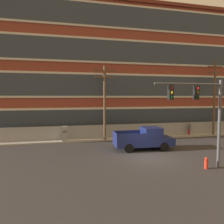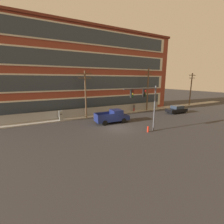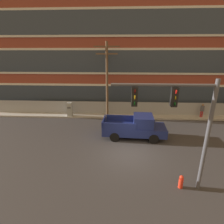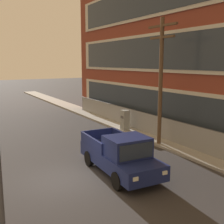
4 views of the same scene
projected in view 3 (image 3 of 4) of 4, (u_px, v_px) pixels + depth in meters
The scene contains 10 objects.
ground_plane at pixel (129, 154), 12.74m from camera, with size 160.00×160.00×0.00m, color #333030.
sidewalk_building_side at pixel (126, 115), 20.51m from camera, with size 80.00×2.02×0.16m, color #9E9B93.
brick_mill_building at pixel (127, 44), 22.65m from camera, with size 37.48×8.55×16.25m.
chain_link_fence at pixel (121, 108), 20.54m from camera, with size 32.42×0.06×1.67m.
traffic_signal_mast at pixel (182, 116), 8.32m from camera, with size 4.86×0.43×5.94m.
pickup_truck_navy at pixel (136, 127), 15.06m from camera, with size 5.49×2.36×2.04m.
utility_pole_near_corner at pixel (107, 78), 18.48m from camera, with size 2.63×0.26×8.16m.
electrical_cabinet at pixel (70, 110), 19.93m from camera, with size 0.56×0.56×1.72m.
pedestrian_near_cabinet at pixel (202, 110), 19.54m from camera, with size 0.47×0.41×1.69m.
fire_hydrant at pixel (181, 182), 9.48m from camera, with size 0.24×0.24×0.78m.
Camera 3 is at (-0.70, -11.13, 7.01)m, focal length 28.00 mm.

